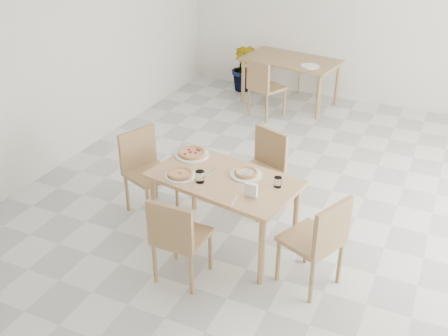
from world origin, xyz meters
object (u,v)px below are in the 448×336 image
at_px(plate_mushroom, 246,175).
at_px(chair_back_n, 313,65).
at_px(chair_north, 263,165).
at_px(plate_empty, 310,66).
at_px(pizza_margherita, 180,174).
at_px(pizza_pepperoni, 192,153).
at_px(chair_east, 319,238).
at_px(main_table, 224,186).
at_px(napkin_holder, 251,191).
at_px(tumbler_b, 278,182).
at_px(plate_margherita, 180,176).
at_px(plate_pepperoni, 192,155).
at_px(chair_south, 177,235).
at_px(tumbler_a, 200,177).
at_px(potted_plant, 245,68).
at_px(pizza_mushroom, 246,173).
at_px(second_table, 291,64).
at_px(chair_west, 145,166).
at_px(chair_back_s, 263,85).

bearing_deg(plate_mushroom, chair_back_n, 98.06).
height_order(chair_north, plate_empty, chair_north).
height_order(pizza_margherita, pizza_pepperoni, same).
bearing_deg(chair_east, main_table, -80.42).
height_order(main_table, napkin_holder, napkin_holder).
bearing_deg(plate_mushroom, tumbler_b, -11.45).
bearing_deg(plate_margherita, pizza_margherita, -116.57).
bearing_deg(chair_east, plate_pepperoni, -85.69).
xyz_separation_m(chair_south, chair_back_n, (-0.35, 5.38, -0.05)).
bearing_deg(tumbler_a, potted_plant, 107.51).
distance_m(pizza_mushroom, second_table, 3.87).
bearing_deg(potted_plant, chair_west, -82.88).
bearing_deg(tumbler_a, chair_back_s, 101.01).
distance_m(plate_mushroom, pizza_margherita, 0.63).
distance_m(plate_pepperoni, tumbler_b, 1.03).
height_order(tumbler_a, tumbler_b, tumbler_a).
relative_size(tumbler_b, second_table, 0.06).
relative_size(plate_mushroom, plate_empty, 1.09).
height_order(pizza_mushroom, chair_back_s, chair_back_s).
relative_size(chair_west, tumbler_a, 8.25).
xyz_separation_m(chair_north, plate_margherita, (-0.48, -0.97, 0.24)).
height_order(chair_south, plate_mushroom, chair_south).
xyz_separation_m(pizza_pepperoni, tumbler_b, (1.01, -0.22, 0.02)).
distance_m(chair_north, tumbler_a, 1.05).
height_order(chair_south, chair_west, chair_west).
distance_m(chair_west, plate_empty, 3.52).
bearing_deg(potted_plant, chair_north, -64.02).
relative_size(main_table, chair_back_n, 1.90).
distance_m(pizza_margherita, potted_plant, 4.46).
bearing_deg(plate_pepperoni, tumbler_a, -54.15).
height_order(tumbler_b, potted_plant, tumbler_b).
height_order(chair_west, pizza_mushroom, chair_west).
bearing_deg(tumbler_a, chair_back_n, 93.55).
distance_m(pizza_pepperoni, tumbler_b, 1.03).
bearing_deg(second_table, pizza_pepperoni, -78.75).
bearing_deg(chair_north, chair_back_s, 132.46).
height_order(tumbler_a, second_table, tumbler_a).
distance_m(plate_mushroom, pizza_mushroom, 0.02).
bearing_deg(chair_back_s, chair_east, 142.38).
bearing_deg(plate_mushroom, chair_north, 96.51).
distance_m(chair_south, chair_north, 1.53).
height_order(pizza_margherita, pizza_mushroom, same).
bearing_deg(potted_plant, chair_back_n, 26.73).
height_order(plate_mushroom, chair_back_n, chair_back_n).
relative_size(pizza_margherita, potted_plant, 0.36).
distance_m(chair_south, plate_margherita, 0.66).
bearing_deg(potted_plant, main_table, -69.74).
relative_size(plate_pepperoni, plate_empty, 1.24).
xyz_separation_m(pizza_margherita, potted_plant, (-1.14, 4.30, -0.36)).
bearing_deg(chair_south, pizza_pepperoni, -69.73).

